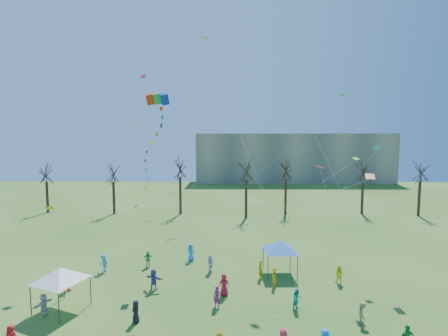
{
  "coord_description": "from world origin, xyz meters",
  "views": [
    {
      "loc": [
        1.33,
        -17.2,
        12.97
      ],
      "look_at": [
        1.1,
        5.0,
        11.0
      ],
      "focal_mm": 25.0,
      "sensor_mm": 36.0,
      "label": 1
    }
  ],
  "objects_px": {
    "distant_building": "(292,158)",
    "canopy_tent_white": "(61,274)",
    "big_box_kite": "(154,159)",
    "canopy_tent_blue": "(280,246)"
  },
  "relations": [
    {
      "from": "big_box_kite",
      "to": "canopy_tent_blue",
      "type": "relative_size",
      "value": 3.75
    },
    {
      "from": "distant_building",
      "to": "big_box_kite",
      "type": "height_order",
      "value": "big_box_kite"
    },
    {
      "from": "big_box_kite",
      "to": "canopy_tent_white",
      "type": "relative_size",
      "value": 3.88
    },
    {
      "from": "distant_building",
      "to": "big_box_kite",
      "type": "bearing_deg",
      "value": -108.65
    },
    {
      "from": "distant_building",
      "to": "canopy_tent_white",
      "type": "distance_m",
      "value": 83.54
    },
    {
      "from": "distant_building",
      "to": "canopy_tent_blue",
      "type": "distance_m",
      "value": 71.45
    },
    {
      "from": "distant_building",
      "to": "canopy_tent_blue",
      "type": "relative_size",
      "value": 14.03
    },
    {
      "from": "canopy_tent_blue",
      "to": "distant_building",
      "type": "bearing_deg",
      "value": 77.42
    },
    {
      "from": "canopy_tent_white",
      "to": "big_box_kite",
      "type": "bearing_deg",
      "value": -3.61
    },
    {
      "from": "canopy_tent_white",
      "to": "distant_building",
      "type": "bearing_deg",
      "value": 66.43
    }
  ]
}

